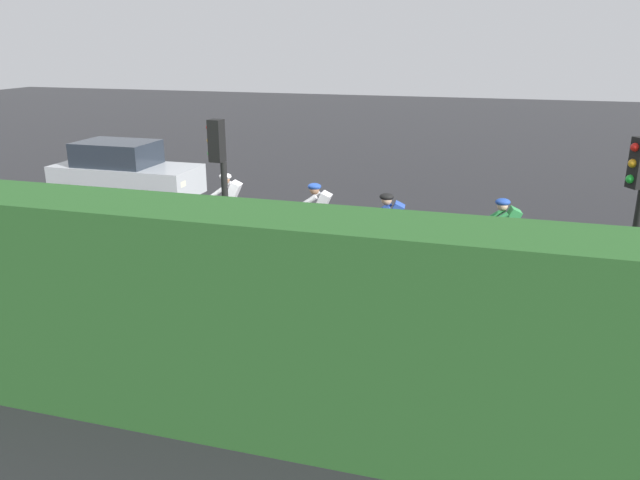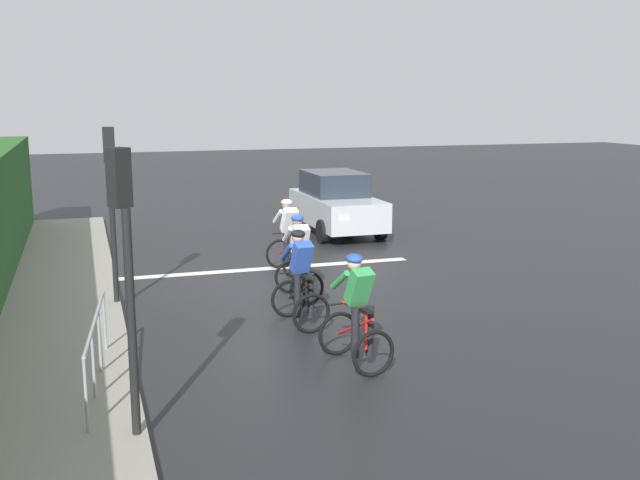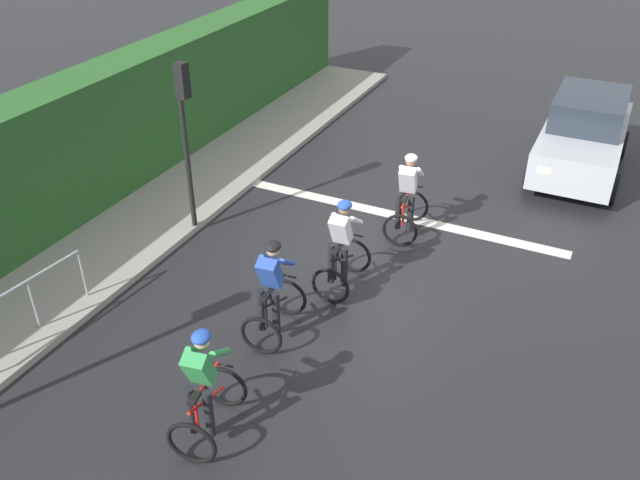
{
  "view_description": "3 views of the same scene",
  "coord_description": "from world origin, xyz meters",
  "px_view_note": "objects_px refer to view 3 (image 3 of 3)",
  "views": [
    {
      "loc": [
        11.91,
        5.15,
        4.49
      ],
      "look_at": [
        0.77,
        1.86,
        0.71
      ],
      "focal_mm": 34.75,
      "sensor_mm": 36.0,
      "label": 1
    },
    {
      "loc": [
        3.84,
        15.04,
        3.86
      ],
      "look_at": [
        -0.34,
        1.95,
        1.23
      ],
      "focal_mm": 41.84,
      "sensor_mm": 36.0,
      "label": 2
    },
    {
      "loc": [
        -3.79,
        10.24,
        6.84
      ],
      "look_at": [
        0.47,
        1.4,
        0.73
      ],
      "focal_mm": 37.5,
      "sensor_mm": 36.0,
      "label": 3
    }
  ],
  "objects_px": {
    "cyclist_second": "(273,293)",
    "cyclist_mid": "(342,249)",
    "cyclist_fourth": "(407,198)",
    "traffic_light_near_crossing": "(186,124)",
    "pedestrian_railing_kerbside": "(3,310)",
    "cyclist_lead": "(204,390)",
    "car_silver": "(584,135)"
  },
  "relations": [
    {
      "from": "cyclist_second",
      "to": "traffic_light_near_crossing",
      "type": "relative_size",
      "value": 0.5
    },
    {
      "from": "cyclist_fourth",
      "to": "car_silver",
      "type": "xyz_separation_m",
      "value": [
        -2.64,
        -4.45,
        0.08
      ]
    },
    {
      "from": "cyclist_lead",
      "to": "car_silver",
      "type": "height_order",
      "value": "car_silver"
    },
    {
      "from": "cyclist_lead",
      "to": "cyclist_fourth",
      "type": "bearing_deg",
      "value": -95.83
    },
    {
      "from": "car_silver",
      "to": "traffic_light_near_crossing",
      "type": "bearing_deg",
      "value": 43.39
    },
    {
      "from": "cyclist_lead",
      "to": "pedestrian_railing_kerbside",
      "type": "xyz_separation_m",
      "value": [
        3.61,
        -0.1,
        -0.03
      ]
    },
    {
      "from": "cyclist_second",
      "to": "traffic_light_near_crossing",
      "type": "bearing_deg",
      "value": -36.22
    },
    {
      "from": "cyclist_second",
      "to": "pedestrian_railing_kerbside",
      "type": "xyz_separation_m",
      "value": [
        3.39,
        2.05,
        -0.03
      ]
    },
    {
      "from": "car_silver",
      "to": "pedestrian_railing_kerbside",
      "type": "bearing_deg",
      "value": 56.31
    },
    {
      "from": "cyclist_second",
      "to": "cyclist_mid",
      "type": "relative_size",
      "value": 1.0
    },
    {
      "from": "cyclist_fourth",
      "to": "car_silver",
      "type": "relative_size",
      "value": 0.4
    },
    {
      "from": "cyclist_second",
      "to": "car_silver",
      "type": "relative_size",
      "value": 0.4
    },
    {
      "from": "cyclist_fourth",
      "to": "car_silver",
      "type": "bearing_deg",
      "value": -120.66
    },
    {
      "from": "cyclist_fourth",
      "to": "traffic_light_near_crossing",
      "type": "bearing_deg",
      "value": 23.14
    },
    {
      "from": "cyclist_fourth",
      "to": "pedestrian_railing_kerbside",
      "type": "xyz_separation_m",
      "value": [
        4.22,
        5.83,
        -0.03
      ]
    },
    {
      "from": "cyclist_fourth",
      "to": "cyclist_mid",
      "type": "bearing_deg",
      "value": 79.92
    },
    {
      "from": "pedestrian_railing_kerbside",
      "to": "cyclist_mid",
      "type": "bearing_deg",
      "value": -136.39
    },
    {
      "from": "pedestrian_railing_kerbside",
      "to": "car_silver",
      "type": "bearing_deg",
      "value": -123.69
    },
    {
      "from": "car_silver",
      "to": "traffic_light_near_crossing",
      "type": "xyz_separation_m",
      "value": [
        6.42,
        6.07,
        1.35
      ]
    },
    {
      "from": "cyclist_mid",
      "to": "cyclist_fourth",
      "type": "xyz_separation_m",
      "value": [
        -0.39,
        -2.19,
        0.0
      ]
    },
    {
      "from": "traffic_light_near_crossing",
      "to": "pedestrian_railing_kerbside",
      "type": "distance_m",
      "value": 4.49
    },
    {
      "from": "traffic_light_near_crossing",
      "to": "pedestrian_railing_kerbside",
      "type": "bearing_deg",
      "value": 84.06
    },
    {
      "from": "cyclist_mid",
      "to": "pedestrian_railing_kerbside",
      "type": "xyz_separation_m",
      "value": [
        3.83,
        3.65,
        -0.03
      ]
    },
    {
      "from": "cyclist_lead",
      "to": "traffic_light_near_crossing",
      "type": "height_order",
      "value": "traffic_light_near_crossing"
    },
    {
      "from": "cyclist_fourth",
      "to": "pedestrian_railing_kerbside",
      "type": "height_order",
      "value": "cyclist_fourth"
    },
    {
      "from": "cyclist_mid",
      "to": "pedestrian_railing_kerbside",
      "type": "bearing_deg",
      "value": 43.61
    },
    {
      "from": "traffic_light_near_crossing",
      "to": "cyclist_mid",
      "type": "bearing_deg",
      "value": 170.46
    },
    {
      "from": "cyclist_second",
      "to": "pedestrian_railing_kerbside",
      "type": "height_order",
      "value": "cyclist_second"
    },
    {
      "from": "cyclist_fourth",
      "to": "cyclist_lead",
      "type": "bearing_deg",
      "value": 84.17
    },
    {
      "from": "cyclist_fourth",
      "to": "traffic_light_near_crossing",
      "type": "height_order",
      "value": "traffic_light_near_crossing"
    },
    {
      "from": "cyclist_second",
      "to": "pedestrian_railing_kerbside",
      "type": "bearing_deg",
      "value": 31.19
    },
    {
      "from": "cyclist_lead",
      "to": "cyclist_mid",
      "type": "distance_m",
      "value": 3.76
    }
  ]
}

